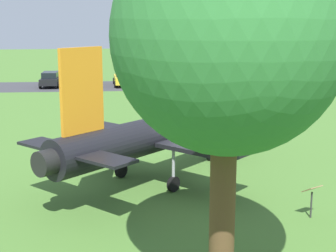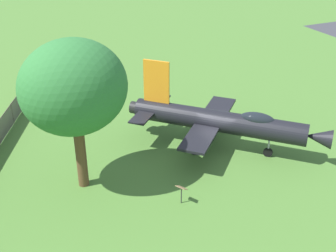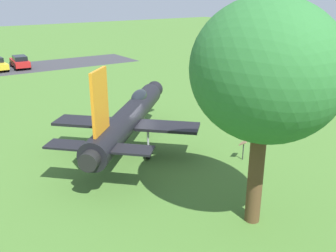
{
  "view_description": "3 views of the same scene",
  "coord_description": "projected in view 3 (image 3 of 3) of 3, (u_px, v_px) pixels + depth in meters",
  "views": [
    {
      "loc": [
        -19.88,
        2.89,
        6.44
      ],
      "look_at": [
        1.3,
        -0.36,
        1.92
      ],
      "focal_mm": 53.53,
      "sensor_mm": 36.0,
      "label": 1
    },
    {
      "loc": [
        -14.64,
        -20.77,
        14.72
      ],
      "look_at": [
        -3.71,
        -0.0,
        2.5
      ],
      "focal_mm": 46.25,
      "sensor_mm": 36.0,
      "label": 2
    },
    {
      "loc": [
        -17.39,
        10.61,
        8.65
      ],
      "look_at": [
        -3.71,
        -0.0,
        2.5
      ],
      "focal_mm": 39.59,
      "sensor_mm": 36.0,
      "label": 3
    }
  ],
  "objects": [
    {
      "name": "display_jet",
      "position": [
        130.0,
        115.0,
        21.6
      ],
      "size": [
        10.57,
        11.33,
        5.58
      ],
      "rotation": [
        0.0,
        0.0,
        5.44
      ],
      "color": "black",
      "rests_on": "ground_plane"
    },
    {
      "name": "info_plaque",
      "position": [
        244.0,
        145.0,
        20.32
      ],
      "size": [
        0.62,
        0.71,
        1.14
      ],
      "color": "#333333",
      "rests_on": "ground_plane"
    },
    {
      "name": "shade_tree",
      "position": [
        265.0,
        72.0,
        13.04
      ],
      "size": [
        5.75,
        5.04,
        8.71
      ],
      "color": "brown",
      "rests_on": "ground_plane"
    },
    {
      "name": "ground_plane",
      "position": [
        130.0,
        149.0,
        21.97
      ],
      "size": [
        200.0,
        200.0,
        0.0
      ],
      "primitive_type": "plane",
      "color": "#47722D"
    },
    {
      "name": "parked_car_red",
      "position": [
        20.0,
        62.0,
        46.05
      ],
      "size": [
        4.71,
        2.4,
        1.56
      ],
      "rotation": [
        0.0,
        0.0,
        -0.13
      ],
      "color": "red",
      "rests_on": "ground_plane"
    }
  ]
}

